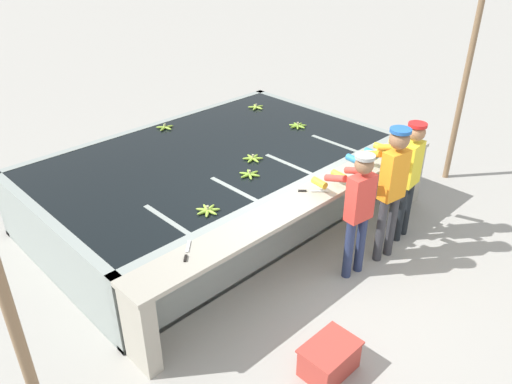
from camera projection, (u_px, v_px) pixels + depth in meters
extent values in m
plane|color=#A3A099|center=(317.00, 269.00, 6.15)|extent=(80.00, 80.00, 0.00)
cube|color=gray|center=(214.00, 208.00, 7.35)|extent=(4.89, 3.02, 0.06)
cube|color=gray|center=(288.00, 221.00, 6.23)|extent=(4.89, 0.12, 0.94)
cube|color=gray|center=(155.00, 152.00, 8.05)|extent=(4.89, 0.12, 0.94)
cube|color=gray|center=(53.00, 251.00, 5.69)|extent=(0.12, 3.02, 0.94)
cube|color=gray|center=(319.00, 137.00, 8.59)|extent=(0.12, 3.02, 0.94)
cube|color=black|center=(213.00, 180.00, 7.13)|extent=(4.65, 2.78, 0.87)
cube|color=gray|center=(170.00, 254.00, 5.63)|extent=(0.06, 0.80, 0.94)
cube|color=gray|center=(234.00, 221.00, 6.22)|extent=(0.06, 0.80, 0.94)
cube|color=gray|center=(287.00, 195.00, 6.82)|extent=(0.06, 0.80, 0.94)
cube|color=gray|center=(332.00, 172.00, 7.42)|extent=(0.06, 0.80, 0.94)
cube|color=#A8A393|center=(307.00, 198.00, 5.84)|extent=(4.89, 0.45, 0.05)
cube|color=#A8A393|center=(140.00, 330.00, 4.64)|extent=(0.16, 0.41, 0.89)
cube|color=#A8A393|center=(407.00, 171.00, 7.50)|extent=(0.16, 0.41, 0.89)
cylinder|color=navy|center=(349.00, 249.00, 5.84)|extent=(0.11, 0.11, 0.78)
cylinder|color=navy|center=(360.00, 243.00, 5.95)|extent=(0.11, 0.11, 0.78)
cube|color=#DB3D33|center=(360.00, 198.00, 5.57)|extent=(0.34, 0.21, 0.55)
sphere|color=#896042|center=(364.00, 165.00, 5.37)|extent=(0.21, 0.21, 0.21)
cylinder|color=#9E9E99|center=(365.00, 157.00, 5.32)|extent=(0.22, 0.22, 0.04)
cylinder|color=#DB3D33|center=(336.00, 178.00, 5.57)|extent=(0.12, 0.32, 0.18)
cylinder|color=gold|center=(319.00, 183.00, 5.83)|extent=(0.11, 0.21, 0.08)
cylinder|color=#DB3D33|center=(356.00, 171.00, 5.74)|extent=(0.12, 0.32, 0.18)
cylinder|color=gold|center=(339.00, 175.00, 5.99)|extent=(0.11, 0.21, 0.08)
cylinder|color=#38383D|center=(381.00, 231.00, 6.12)|extent=(0.11, 0.11, 0.86)
cylinder|color=#38383D|center=(391.00, 225.00, 6.22)|extent=(0.11, 0.11, 0.86)
cube|color=orange|center=(394.00, 175.00, 5.81)|extent=(0.34, 0.21, 0.61)
sphere|color=#896042|center=(399.00, 139.00, 5.59)|extent=(0.23, 0.23, 0.23)
cylinder|color=#1E5199|center=(401.00, 130.00, 5.54)|extent=(0.24, 0.24, 0.04)
cylinder|color=orange|center=(371.00, 154.00, 5.79)|extent=(0.12, 0.32, 0.18)
cylinder|color=teal|center=(354.00, 159.00, 6.05)|extent=(0.11, 0.21, 0.08)
cylinder|color=orange|center=(389.00, 147.00, 5.96)|extent=(0.12, 0.32, 0.18)
cylinder|color=teal|center=(372.00, 153.00, 6.22)|extent=(0.11, 0.21, 0.08)
cylinder|color=#1E2328|center=(400.00, 214.00, 6.51)|extent=(0.11, 0.11, 0.80)
cylinder|color=#1E2328|center=(407.00, 208.00, 6.65)|extent=(0.11, 0.11, 0.80)
cube|color=yellow|center=(411.00, 164.00, 6.25)|extent=(0.34, 0.20, 0.57)
sphere|color=#9E704C|center=(417.00, 132.00, 6.04)|extent=(0.22, 0.22, 0.22)
cylinder|color=red|center=(418.00, 125.00, 5.99)|extent=(0.23, 0.23, 0.04)
cylinder|color=yellow|center=(389.00, 148.00, 6.18)|extent=(0.11, 0.32, 0.18)
cylinder|color=gold|center=(370.00, 155.00, 6.40)|extent=(0.10, 0.21, 0.08)
cylinder|color=yellow|center=(401.00, 140.00, 6.39)|extent=(0.11, 0.32, 0.18)
cylinder|color=gold|center=(381.00, 147.00, 6.61)|extent=(0.10, 0.21, 0.08)
ellipsoid|color=#7FAD33|center=(298.00, 127.00, 7.68)|extent=(0.15, 0.14, 0.04)
ellipsoid|color=#7FAD33|center=(301.00, 127.00, 7.70)|extent=(0.04, 0.17, 0.04)
ellipsoid|color=#7FAD33|center=(301.00, 126.00, 7.74)|extent=(0.16, 0.13, 0.04)
ellipsoid|color=#7FAD33|center=(299.00, 125.00, 7.77)|extent=(0.17, 0.08, 0.04)
ellipsoid|color=#7FAD33|center=(296.00, 125.00, 7.78)|extent=(0.10, 0.17, 0.04)
ellipsoid|color=#7FAD33|center=(294.00, 125.00, 7.74)|extent=(0.11, 0.17, 0.04)
ellipsoid|color=#7FAD33|center=(295.00, 127.00, 7.70)|extent=(0.17, 0.07, 0.04)
cylinder|color=tan|center=(298.00, 124.00, 7.71)|extent=(0.03, 0.03, 0.04)
ellipsoid|color=#7FAD33|center=(254.00, 175.00, 6.27)|extent=(0.11, 0.17, 0.04)
ellipsoid|color=#7FAD33|center=(253.00, 173.00, 6.32)|extent=(0.17, 0.05, 0.04)
ellipsoid|color=#7FAD33|center=(249.00, 172.00, 6.34)|extent=(0.13, 0.16, 0.04)
ellipsoid|color=#7FAD33|center=(245.00, 174.00, 6.31)|extent=(0.11, 0.17, 0.04)
ellipsoid|color=#7FAD33|center=(246.00, 176.00, 6.26)|extent=(0.17, 0.05, 0.04)
ellipsoid|color=#7FAD33|center=(250.00, 176.00, 6.24)|extent=(0.13, 0.16, 0.04)
cylinder|color=tan|center=(250.00, 172.00, 6.27)|extent=(0.03, 0.03, 0.04)
ellipsoid|color=#93BC3D|center=(204.00, 212.00, 5.50)|extent=(0.17, 0.06, 0.04)
ellipsoid|color=#93BC3D|center=(207.00, 213.00, 5.48)|extent=(0.15, 0.15, 0.04)
ellipsoid|color=#93BC3D|center=(211.00, 212.00, 5.50)|extent=(0.05, 0.17, 0.04)
ellipsoid|color=#93BC3D|center=(213.00, 210.00, 5.54)|extent=(0.16, 0.12, 0.04)
ellipsoid|color=#93BC3D|center=(210.00, 208.00, 5.57)|extent=(0.17, 0.09, 0.04)
ellipsoid|color=#93BC3D|center=(206.00, 208.00, 5.57)|extent=(0.09, 0.17, 0.04)
ellipsoid|color=#93BC3D|center=(203.00, 210.00, 5.54)|extent=(0.12, 0.16, 0.04)
cylinder|color=tan|center=(208.00, 208.00, 5.51)|extent=(0.03, 0.03, 0.04)
ellipsoid|color=#93BC3D|center=(168.00, 128.00, 7.64)|extent=(0.06, 0.17, 0.04)
ellipsoid|color=#93BC3D|center=(168.00, 127.00, 7.70)|extent=(0.17, 0.06, 0.04)
ellipsoid|color=#93BC3D|center=(165.00, 126.00, 7.72)|extent=(0.11, 0.17, 0.04)
ellipsoid|color=#93BC3D|center=(162.00, 127.00, 7.67)|extent=(0.14, 0.15, 0.04)
ellipsoid|color=#93BC3D|center=(163.00, 129.00, 7.63)|extent=(0.17, 0.11, 0.04)
cylinder|color=tan|center=(165.00, 125.00, 7.65)|extent=(0.03, 0.03, 0.04)
ellipsoid|color=#8CB738|center=(255.00, 160.00, 6.66)|extent=(0.07, 0.17, 0.04)
ellipsoid|color=#8CB738|center=(257.00, 158.00, 6.70)|extent=(0.15, 0.14, 0.04)
ellipsoid|color=#8CB738|center=(255.00, 157.00, 6.74)|extent=(0.17, 0.09, 0.04)
ellipsoid|color=#8CB738|center=(251.00, 157.00, 6.74)|extent=(0.07, 0.17, 0.04)
ellipsoid|color=#8CB738|center=(249.00, 159.00, 6.70)|extent=(0.15, 0.14, 0.04)
ellipsoid|color=#8CB738|center=(251.00, 160.00, 6.66)|extent=(0.17, 0.09, 0.04)
cylinder|color=tan|center=(253.00, 156.00, 6.68)|extent=(0.03, 0.03, 0.04)
ellipsoid|color=#9EC642|center=(259.00, 108.00, 8.44)|extent=(0.06, 0.17, 0.04)
ellipsoid|color=#9EC642|center=(259.00, 107.00, 8.50)|extent=(0.17, 0.07, 0.04)
ellipsoid|color=#9EC642|center=(255.00, 106.00, 8.52)|extent=(0.11, 0.17, 0.04)
ellipsoid|color=#9EC642|center=(253.00, 107.00, 8.47)|extent=(0.14, 0.15, 0.04)
ellipsoid|color=#9EC642|center=(255.00, 108.00, 8.43)|extent=(0.17, 0.10, 0.04)
cylinder|color=tan|center=(256.00, 105.00, 8.45)|extent=(0.03, 0.03, 0.04)
cube|color=silver|center=(319.00, 191.00, 5.92)|extent=(0.16, 0.16, 0.00)
cube|color=black|center=(302.00, 191.00, 5.93)|extent=(0.09, 0.09, 0.02)
cube|color=silver|center=(188.00, 246.00, 4.94)|extent=(0.16, 0.17, 0.00)
cube|color=black|center=(185.00, 258.00, 4.77)|extent=(0.09, 0.09, 0.02)
cube|color=#B73D33|center=(329.00, 359.00, 4.71)|extent=(0.52, 0.36, 0.30)
cube|color=#B73D33|center=(330.00, 347.00, 4.63)|extent=(0.55, 0.39, 0.02)
cylinder|color=#846647|center=(4.00, 293.00, 3.35)|extent=(0.09, 0.09, 3.20)
cylinder|color=#846647|center=(465.00, 83.00, 7.52)|extent=(0.09, 0.09, 3.20)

